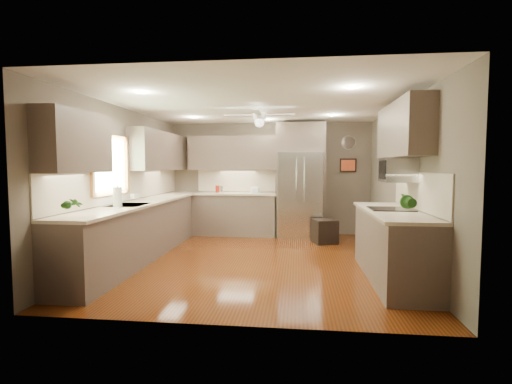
% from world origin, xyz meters
% --- Properties ---
extents(floor, '(5.00, 5.00, 0.00)m').
position_xyz_m(floor, '(0.00, 0.00, 0.00)').
color(floor, '#452009').
rests_on(floor, ground).
extents(ceiling, '(5.00, 5.00, 0.00)m').
position_xyz_m(ceiling, '(0.00, 0.00, 2.50)').
color(ceiling, white).
rests_on(ceiling, ground).
extents(wall_back, '(4.50, 0.00, 4.50)m').
position_xyz_m(wall_back, '(0.00, 2.50, 1.25)').
color(wall_back, brown).
rests_on(wall_back, ground).
extents(wall_front, '(4.50, 0.00, 4.50)m').
position_xyz_m(wall_front, '(0.00, -2.50, 1.25)').
color(wall_front, brown).
rests_on(wall_front, ground).
extents(wall_left, '(0.00, 5.00, 5.00)m').
position_xyz_m(wall_left, '(-2.25, 0.00, 1.25)').
color(wall_left, brown).
rests_on(wall_left, ground).
extents(wall_right, '(0.00, 5.00, 5.00)m').
position_xyz_m(wall_right, '(2.25, 0.00, 1.25)').
color(wall_right, brown).
rests_on(wall_right, ground).
extents(canister_a, '(0.12, 0.12, 0.16)m').
position_xyz_m(canister_a, '(-1.13, 2.20, 1.02)').
color(canister_a, maroon).
rests_on(canister_a, back_run).
extents(canister_b, '(0.10, 0.10, 0.16)m').
position_xyz_m(canister_b, '(-1.06, 2.21, 1.01)').
color(canister_b, silver).
rests_on(canister_b, back_run).
extents(soap_bottle, '(0.10, 0.10, 0.18)m').
position_xyz_m(soap_bottle, '(-2.06, 0.01, 1.03)').
color(soap_bottle, white).
rests_on(soap_bottle, left_run).
extents(potted_plant_left, '(0.16, 0.11, 0.31)m').
position_xyz_m(potted_plant_left, '(-1.94, -1.95, 1.10)').
color(potted_plant_left, '#1F5016').
rests_on(potted_plant_left, left_run).
extents(potted_plant_right, '(0.22, 0.18, 0.37)m').
position_xyz_m(potted_plant_right, '(1.89, -1.51, 1.12)').
color(potted_plant_right, '#1F5016').
rests_on(potted_plant_right, right_run).
extents(bowl, '(0.26, 0.26, 0.06)m').
position_xyz_m(bowl, '(-0.29, 2.21, 0.97)').
color(bowl, beige).
rests_on(bowl, back_run).
extents(left_run, '(0.65, 4.70, 1.45)m').
position_xyz_m(left_run, '(-1.95, 0.15, 0.48)').
color(left_run, '#4F3F39').
rests_on(left_run, ground).
extents(back_run, '(1.85, 0.65, 1.45)m').
position_xyz_m(back_run, '(-0.72, 2.20, 0.48)').
color(back_run, '#4F3F39').
rests_on(back_run, ground).
extents(uppers, '(4.50, 4.70, 0.95)m').
position_xyz_m(uppers, '(-0.74, 0.71, 1.87)').
color(uppers, '#4F3F39').
rests_on(uppers, wall_left).
extents(window, '(0.05, 1.12, 0.92)m').
position_xyz_m(window, '(-2.22, -0.50, 1.55)').
color(window, '#BFF2B2').
rests_on(window, wall_left).
extents(sink, '(0.50, 0.70, 0.32)m').
position_xyz_m(sink, '(-1.93, -0.50, 0.91)').
color(sink, silver).
rests_on(sink, left_run).
extents(refrigerator, '(1.06, 0.75, 2.45)m').
position_xyz_m(refrigerator, '(0.70, 2.16, 1.19)').
color(refrigerator, silver).
rests_on(refrigerator, ground).
extents(right_run, '(0.70, 2.20, 1.45)m').
position_xyz_m(right_run, '(1.93, -0.80, 0.48)').
color(right_run, '#4F3F39').
rests_on(right_run, ground).
extents(microwave, '(0.43, 0.55, 0.34)m').
position_xyz_m(microwave, '(2.03, -0.55, 1.48)').
color(microwave, silver).
rests_on(microwave, wall_right).
extents(ceiling_fan, '(1.18, 1.18, 0.32)m').
position_xyz_m(ceiling_fan, '(-0.00, 0.30, 2.33)').
color(ceiling_fan, white).
rests_on(ceiling_fan, ceiling).
extents(recessed_lights, '(2.84, 3.14, 0.01)m').
position_xyz_m(recessed_lights, '(-0.04, 0.40, 2.49)').
color(recessed_lights, white).
rests_on(recessed_lights, ceiling).
extents(wall_clock, '(0.30, 0.03, 0.30)m').
position_xyz_m(wall_clock, '(1.75, 2.48, 2.05)').
color(wall_clock, white).
rests_on(wall_clock, wall_back).
extents(framed_print, '(0.36, 0.03, 0.30)m').
position_xyz_m(framed_print, '(1.75, 2.48, 1.55)').
color(framed_print, black).
rests_on(framed_print, wall_back).
extents(stool, '(0.54, 0.54, 0.49)m').
position_xyz_m(stool, '(1.18, 1.49, 0.24)').
color(stool, black).
rests_on(stool, ground).
extents(paper_towel, '(0.13, 0.13, 0.31)m').
position_xyz_m(paper_towel, '(-1.96, -0.81, 1.08)').
color(paper_towel, white).
rests_on(paper_towel, left_run).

